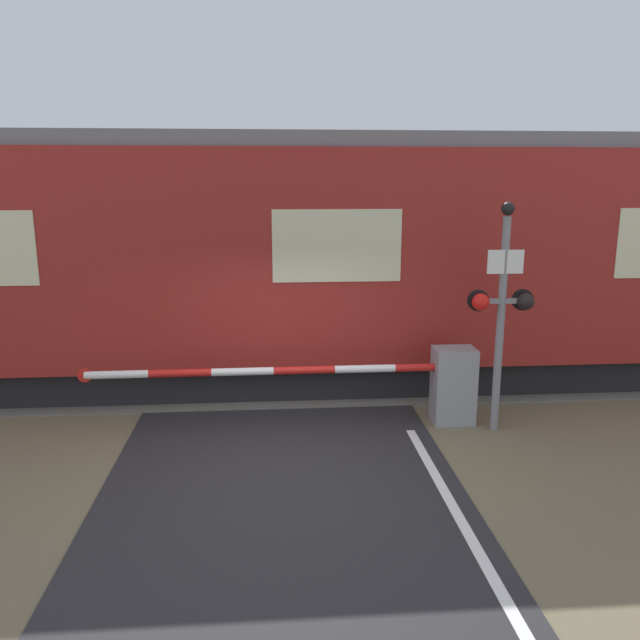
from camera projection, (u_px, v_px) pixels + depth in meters
name	position (u px, v px, depth m)	size (l,w,h in m)	color
ground_plane	(282.00, 468.00, 7.80)	(80.00, 80.00, 0.00)	#6B6047
track_bed	(278.00, 377.00, 11.32)	(36.00, 3.20, 0.13)	#666056
train	(328.00, 259.00, 10.92)	(19.47, 3.06, 4.24)	black
crossing_barrier	(422.00, 383.00, 9.12)	(5.67, 0.44, 1.13)	gray
signal_post	(502.00, 304.00, 8.61)	(0.94, 0.26, 3.24)	gray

